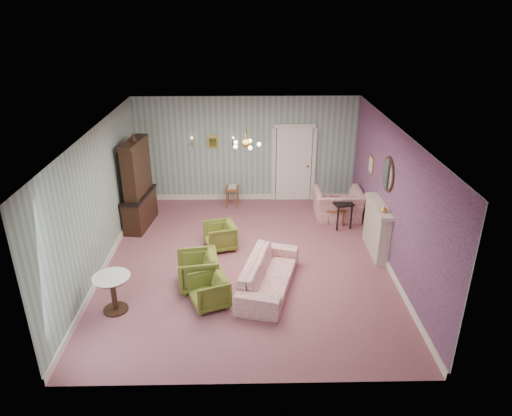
{
  "coord_description": "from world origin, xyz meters",
  "views": [
    {
      "loc": [
        0.01,
        -8.74,
        5.19
      ],
      "look_at": [
        0.2,
        0.4,
        1.1
      ],
      "focal_mm": 32.8,
      "sensor_mm": 36.0,
      "label": 1
    }
  ],
  "objects_px": {
    "sofa_chintz": "(269,270)",
    "pedestal_table": "(114,293)",
    "wingback_chair": "(338,200)",
    "fireplace": "(377,229)",
    "olive_chair_b": "(198,269)",
    "dresser": "(137,182)",
    "olive_chair_c": "(220,235)",
    "side_table_black": "(341,214)",
    "olive_chair_a": "(209,290)",
    "coffee_table": "(337,212)"
  },
  "relations": [
    {
      "from": "wingback_chair",
      "to": "fireplace",
      "type": "distance_m",
      "value": 1.84
    },
    {
      "from": "olive_chair_c",
      "to": "dresser",
      "type": "height_order",
      "value": "dresser"
    },
    {
      "from": "olive_chair_b",
      "to": "pedestal_table",
      "type": "height_order",
      "value": "olive_chair_b"
    },
    {
      "from": "sofa_chintz",
      "to": "pedestal_table",
      "type": "xyz_separation_m",
      "value": [
        -2.82,
        -0.66,
        -0.05
      ]
    },
    {
      "from": "olive_chair_b",
      "to": "dresser",
      "type": "relative_size",
      "value": 0.34
    },
    {
      "from": "olive_chair_c",
      "to": "sofa_chintz",
      "type": "relative_size",
      "value": 0.32
    },
    {
      "from": "fireplace",
      "to": "coffee_table",
      "type": "distance_m",
      "value": 1.81
    },
    {
      "from": "dresser",
      "to": "coffee_table",
      "type": "height_order",
      "value": "dresser"
    },
    {
      "from": "fireplace",
      "to": "sofa_chintz",
      "type": "bearing_deg",
      "value": -150.19
    },
    {
      "from": "sofa_chintz",
      "to": "wingback_chair",
      "type": "relative_size",
      "value": 1.78
    },
    {
      "from": "olive_chair_c",
      "to": "wingback_chair",
      "type": "height_order",
      "value": "wingback_chair"
    },
    {
      "from": "olive_chair_b",
      "to": "fireplace",
      "type": "xyz_separation_m",
      "value": [
        3.83,
        1.3,
        0.19
      ]
    },
    {
      "from": "olive_chair_c",
      "to": "dresser",
      "type": "distance_m",
      "value": 2.53
    },
    {
      "from": "olive_chair_b",
      "to": "coffee_table",
      "type": "height_order",
      "value": "olive_chair_b"
    },
    {
      "from": "side_table_black",
      "to": "wingback_chair",
      "type": "bearing_deg",
      "value": 90.5
    },
    {
      "from": "sofa_chintz",
      "to": "side_table_black",
      "type": "height_order",
      "value": "sofa_chintz"
    },
    {
      "from": "olive_chair_c",
      "to": "olive_chair_b",
      "type": "bearing_deg",
      "value": -29.08
    },
    {
      "from": "coffee_table",
      "to": "side_table_black",
      "type": "distance_m",
      "value": 0.43
    },
    {
      "from": "dresser",
      "to": "pedestal_table",
      "type": "bearing_deg",
      "value": -78.67
    },
    {
      "from": "olive_chair_b",
      "to": "dresser",
      "type": "distance_m",
      "value": 3.34
    },
    {
      "from": "sofa_chintz",
      "to": "wingback_chair",
      "type": "xyz_separation_m",
      "value": [
        1.92,
        3.16,
        0.11
      ]
    },
    {
      "from": "olive_chair_c",
      "to": "wingback_chair",
      "type": "relative_size",
      "value": 0.56
    },
    {
      "from": "olive_chair_a",
      "to": "sofa_chintz",
      "type": "bearing_deg",
      "value": 93.98
    },
    {
      "from": "olive_chair_a",
      "to": "sofa_chintz",
      "type": "xyz_separation_m",
      "value": [
        1.11,
        0.54,
        0.09
      ]
    },
    {
      "from": "olive_chair_c",
      "to": "pedestal_table",
      "type": "xyz_separation_m",
      "value": [
        -1.8,
        -2.3,
        0.03
      ]
    },
    {
      "from": "dresser",
      "to": "coffee_table",
      "type": "distance_m",
      "value": 5.04
    },
    {
      "from": "olive_chair_c",
      "to": "wingback_chair",
      "type": "xyz_separation_m",
      "value": [
        2.94,
        1.52,
        0.19
      ]
    },
    {
      "from": "olive_chair_a",
      "to": "coffee_table",
      "type": "distance_m",
      "value": 4.7
    },
    {
      "from": "wingback_chair",
      "to": "pedestal_table",
      "type": "distance_m",
      "value": 6.09
    },
    {
      "from": "olive_chair_b",
      "to": "side_table_black",
      "type": "relative_size",
      "value": 1.16
    },
    {
      "from": "olive_chair_a",
      "to": "pedestal_table",
      "type": "height_order",
      "value": "pedestal_table"
    },
    {
      "from": "fireplace",
      "to": "olive_chair_b",
      "type": "bearing_deg",
      "value": -161.23
    },
    {
      "from": "side_table_black",
      "to": "pedestal_table",
      "type": "bearing_deg",
      "value": -144.86
    },
    {
      "from": "olive_chair_c",
      "to": "coffee_table",
      "type": "distance_m",
      "value": 3.25
    },
    {
      "from": "sofa_chintz",
      "to": "dresser",
      "type": "xyz_separation_m",
      "value": [
        -3.07,
        2.88,
        0.75
      ]
    },
    {
      "from": "olive_chair_a",
      "to": "olive_chair_b",
      "type": "distance_m",
      "value": 0.69
    },
    {
      "from": "sofa_chintz",
      "to": "pedestal_table",
      "type": "height_order",
      "value": "sofa_chintz"
    },
    {
      "from": "wingback_chair",
      "to": "fireplace",
      "type": "xyz_separation_m",
      "value": [
        0.53,
        -1.76,
        0.06
      ]
    },
    {
      "from": "coffee_table",
      "to": "side_table_black",
      "type": "height_order",
      "value": "side_table_black"
    },
    {
      "from": "olive_chair_b",
      "to": "sofa_chintz",
      "type": "distance_m",
      "value": 1.39
    },
    {
      "from": "olive_chair_b",
      "to": "sofa_chintz",
      "type": "bearing_deg",
      "value": 76.68
    },
    {
      "from": "pedestal_table",
      "to": "sofa_chintz",
      "type": "bearing_deg",
      "value": 13.26
    },
    {
      "from": "olive_chair_c",
      "to": "sofa_chintz",
      "type": "distance_m",
      "value": 1.93
    },
    {
      "from": "sofa_chintz",
      "to": "dresser",
      "type": "height_order",
      "value": "dresser"
    },
    {
      "from": "olive_chair_b",
      "to": "pedestal_table",
      "type": "relative_size",
      "value": 1.07
    },
    {
      "from": "coffee_table",
      "to": "pedestal_table",
      "type": "height_order",
      "value": "pedestal_table"
    },
    {
      "from": "dresser",
      "to": "olive_chair_c",
      "type": "bearing_deg",
      "value": -23.94
    },
    {
      "from": "olive_chair_b",
      "to": "dresser",
      "type": "bearing_deg",
      "value": -158.08
    },
    {
      "from": "dresser",
      "to": "olive_chair_b",
      "type": "bearing_deg",
      "value": -51.5
    },
    {
      "from": "wingback_chair",
      "to": "fireplace",
      "type": "height_order",
      "value": "fireplace"
    }
  ]
}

